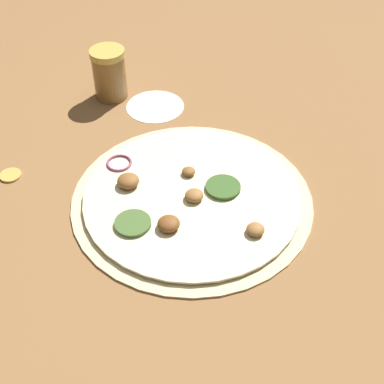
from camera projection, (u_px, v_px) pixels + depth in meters
The scene contains 5 objects.
ground_plane at pixel (192, 200), 0.82m from camera, with size 3.00×3.00×0.00m, color olive.
pizza at pixel (191, 198), 0.82m from camera, with size 0.37×0.37×0.03m.
spice_jar at pixel (109, 74), 1.00m from camera, with size 0.06×0.06×0.10m.
loose_cap at pixel (10, 174), 0.86m from camera, with size 0.03×0.03×0.01m.
flour_patch at pixel (155, 106), 1.00m from camera, with size 0.11×0.11×0.00m.
Camera 1 is at (-0.55, -0.22, 0.57)m, focal length 50.00 mm.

